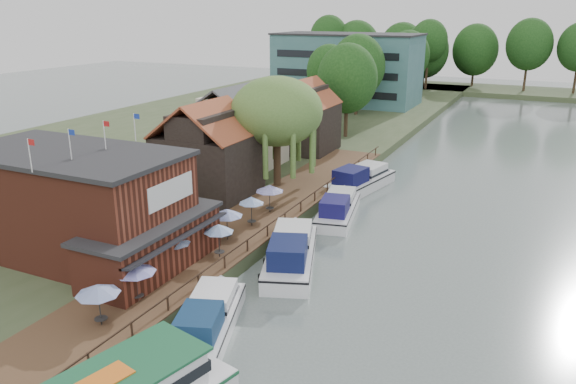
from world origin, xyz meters
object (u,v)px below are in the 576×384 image
at_px(cruiser_3, 361,177).
at_px(cottage_b, 236,126).
at_px(willow, 277,132).
at_px(umbrella_6, 270,199).
at_px(cottage_c, 304,115).
at_px(umbrella_0, 99,305).
at_px(hotel_block, 347,68).
at_px(umbrella_3, 219,241).
at_px(pub, 95,207).
at_px(cruiser_2, 338,205).
at_px(umbrella_2, 175,253).
at_px(umbrella_4, 227,224).
at_px(cruiser_0, 208,314).
at_px(umbrella_5, 252,211).
at_px(umbrella_1, 136,283).
at_px(cottage_a, 207,149).
at_px(cruiser_1, 291,248).

bearing_deg(cruiser_3, cottage_b, -167.80).
height_order(willow, umbrella_6, willow).
xyz_separation_m(cottage_c, umbrella_0, (6.39, -40.75, -2.96)).
bearing_deg(willow, cottage_b, 146.31).
relative_size(hotel_block, umbrella_3, 10.69).
distance_m(pub, cruiser_2, 20.28).
distance_m(umbrella_6, cruiser_3, 13.15).
xyz_separation_m(umbrella_2, umbrella_3, (1.47, 2.91, 0.00)).
distance_m(willow, umbrella_3, 17.54).
height_order(umbrella_4, cruiser_0, umbrella_4).
height_order(pub, umbrella_2, pub).
bearing_deg(umbrella_5, umbrella_2, -93.89).
xyz_separation_m(umbrella_0, cruiser_3, (3.78, 32.05, -0.99)).
relative_size(hotel_block, cruiser_0, 2.67).
height_order(umbrella_5, cruiser_2, umbrella_5).
xyz_separation_m(umbrella_2, cruiser_0, (5.01, -3.92, -1.14)).
bearing_deg(umbrella_2, umbrella_4, 86.31).
bearing_deg(cruiser_3, umbrella_2, -88.63).
xyz_separation_m(umbrella_3, umbrella_6, (-0.99, 9.37, 0.00)).
height_order(willow, cruiser_2, willow).
xyz_separation_m(hotel_block, umbrella_6, (14.45, -58.27, -4.86)).
bearing_deg(cottage_b, umbrella_4, -61.18).
height_order(hotel_block, umbrella_0, hotel_block).
relative_size(cottage_b, cottage_c, 1.13).
height_order(umbrella_1, umbrella_5, same).
distance_m(cottage_c, cruiser_2, 20.94).
distance_m(cruiser_0, cruiser_2, 20.13).
xyz_separation_m(pub, cottage_a, (-1.00, 15.00, 0.60)).
relative_size(hotel_block, cottage_b, 2.65).
bearing_deg(umbrella_3, umbrella_6, 96.02).
height_order(umbrella_2, umbrella_3, same).
height_order(umbrella_0, umbrella_6, same).
xyz_separation_m(umbrella_4, cruiser_0, (4.64, -9.67, -1.14)).
distance_m(umbrella_3, umbrella_6, 9.42).
bearing_deg(willow, pub, -99.93).
relative_size(pub, cruiser_0, 2.10).
xyz_separation_m(umbrella_1, umbrella_5, (0.10, 13.31, 0.00)).
xyz_separation_m(willow, umbrella_5, (3.08, -10.59, -3.93)).
height_order(umbrella_3, umbrella_6, same).
relative_size(umbrella_3, cruiser_0, 0.25).
bearing_deg(umbrella_1, willow, 97.10).
height_order(cottage_a, cruiser_0, cottage_a).
bearing_deg(umbrella_3, cruiser_2, 74.94).
distance_m(cottage_c, umbrella_1, 38.56).
bearing_deg(umbrella_4, umbrella_5, 85.73).
height_order(cottage_a, umbrella_3, cottage_a).
bearing_deg(umbrella_4, cruiser_0, -64.39).
relative_size(umbrella_1, cruiser_1, 0.22).
height_order(umbrella_6, cruiser_2, umbrella_6).
bearing_deg(willow, umbrella_0, -83.82).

